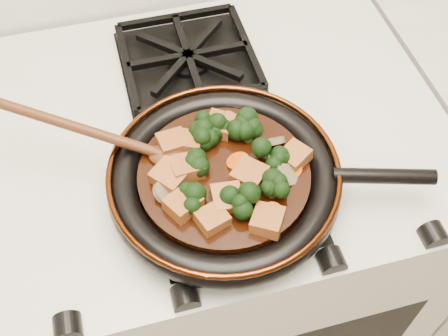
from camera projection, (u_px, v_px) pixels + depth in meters
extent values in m
cube|color=beige|center=(213.00, 255.00, 1.26)|extent=(0.76, 0.60, 0.90)
cylinder|color=black|center=(224.00, 183.00, 0.79)|extent=(0.30, 0.30, 0.01)
torus|color=black|center=(224.00, 180.00, 0.78)|extent=(0.33, 0.33, 0.04)
torus|color=#461D0A|center=(224.00, 171.00, 0.77)|extent=(0.32, 0.32, 0.01)
cylinder|color=black|center=(384.00, 176.00, 0.77)|extent=(0.14, 0.06, 0.02)
cylinder|color=black|center=(224.00, 177.00, 0.78)|extent=(0.24, 0.24, 0.02)
cube|color=brown|center=(220.00, 125.00, 0.81)|extent=(0.05, 0.05, 0.02)
cube|color=brown|center=(227.00, 199.00, 0.73)|extent=(0.04, 0.04, 0.03)
cube|color=brown|center=(170.00, 177.00, 0.75)|extent=(0.06, 0.06, 0.03)
cube|color=brown|center=(173.00, 144.00, 0.79)|extent=(0.05, 0.04, 0.03)
cube|color=brown|center=(186.00, 168.00, 0.76)|extent=(0.05, 0.05, 0.03)
cube|color=brown|center=(212.00, 219.00, 0.72)|extent=(0.05, 0.05, 0.02)
cube|color=brown|center=(191.00, 143.00, 0.79)|extent=(0.05, 0.05, 0.03)
cube|color=brown|center=(268.00, 221.00, 0.72)|extent=(0.05, 0.06, 0.03)
cube|color=brown|center=(295.00, 156.00, 0.78)|extent=(0.05, 0.05, 0.03)
cube|color=brown|center=(249.00, 175.00, 0.76)|extent=(0.06, 0.06, 0.02)
cube|color=brown|center=(183.00, 205.00, 0.73)|extent=(0.06, 0.05, 0.03)
cylinder|color=#C84005|center=(291.00, 168.00, 0.77)|extent=(0.03, 0.03, 0.02)
cylinder|color=#C84005|center=(238.00, 162.00, 0.77)|extent=(0.03, 0.03, 0.02)
cylinder|color=#C84005|center=(272.00, 214.00, 0.72)|extent=(0.03, 0.03, 0.02)
cylinder|color=#C84005|center=(222.00, 196.00, 0.74)|extent=(0.03, 0.03, 0.01)
cylinder|color=brown|center=(287.00, 173.00, 0.76)|extent=(0.05, 0.05, 0.03)
cylinder|color=brown|center=(228.00, 122.00, 0.81)|extent=(0.04, 0.04, 0.03)
cylinder|color=brown|center=(165.00, 192.00, 0.74)|extent=(0.04, 0.04, 0.03)
cylinder|color=brown|center=(273.00, 141.00, 0.79)|extent=(0.03, 0.03, 0.03)
ellipsoid|color=#4C2410|center=(168.00, 156.00, 0.78)|extent=(0.07, 0.06, 0.02)
cylinder|color=#4C2410|center=(75.00, 127.00, 0.77)|extent=(0.02, 0.02, 0.27)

